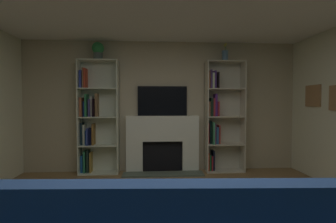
# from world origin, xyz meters

# --- Properties ---
(wall_back_accent) EXTENTS (5.41, 0.06, 2.51)m
(wall_back_accent) POSITION_xyz_m (0.00, 2.75, 1.26)
(wall_back_accent) COLOR tan
(wall_back_accent) RESTS_ON ground_plane
(fireplace) EXTENTS (1.49, 0.48, 1.08)m
(fireplace) POSITION_xyz_m (0.00, 2.63, 0.56)
(fireplace) COLOR white
(fireplace) RESTS_ON ground_plane
(tv) EXTENTS (0.95, 0.06, 0.57)m
(tv) POSITION_xyz_m (0.00, 2.69, 1.36)
(tv) COLOR black
(tv) RESTS_ON fireplace
(bookshelf_left) EXTENTS (0.73, 0.29, 2.12)m
(bookshelf_left) POSITION_xyz_m (-1.29, 2.62, 1.02)
(bookshelf_left) COLOR silver
(bookshelf_left) RESTS_ON ground_plane
(bookshelf_right) EXTENTS (0.73, 0.32, 2.12)m
(bookshelf_right) POSITION_xyz_m (1.11, 2.61, 1.06)
(bookshelf_right) COLOR beige
(bookshelf_right) RESTS_ON ground_plane
(potted_plant) EXTENTS (0.22, 0.22, 0.33)m
(potted_plant) POSITION_xyz_m (-1.20, 2.57, 2.30)
(potted_plant) COLOR #4A5650
(potted_plant) RESTS_ON bookshelf_left
(vase_with_flowers) EXTENTS (0.12, 0.12, 0.35)m
(vase_with_flowers) POSITION_xyz_m (1.20, 2.57, 2.24)
(vase_with_flowers) COLOR slate
(vase_with_flowers) RESTS_ON bookshelf_right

